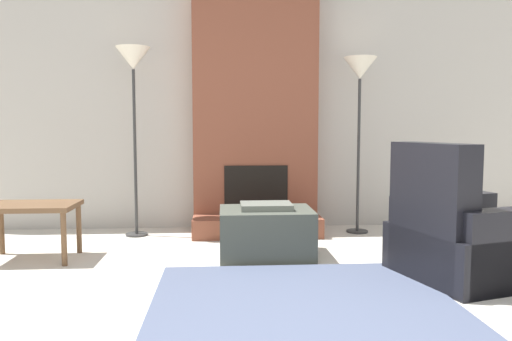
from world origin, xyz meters
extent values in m
cube|color=#BCB7AD|center=(0.00, 3.19, 1.30)|extent=(6.91, 0.06, 2.60)
cube|color=brown|center=(0.00, 3.00, 1.30)|extent=(1.29, 0.31, 2.60)
cube|color=brown|center=(0.00, 2.66, 0.10)|extent=(1.29, 0.37, 0.19)
cube|color=black|center=(0.00, 2.84, 0.45)|extent=(0.65, 0.02, 0.50)
cube|color=#474C42|center=(0.02, 1.89, 0.20)|extent=(0.78, 0.58, 0.40)
cube|color=#60665B|center=(0.02, 1.89, 0.43)|extent=(0.43, 0.32, 0.05)
cube|color=black|center=(1.51, 1.21, 0.18)|extent=(1.23, 1.12, 0.37)
cube|color=black|center=(1.11, 1.10, 0.49)|extent=(0.39, 0.73, 0.98)
cube|color=black|center=(1.41, 1.55, 0.28)|extent=(0.93, 0.41, 0.56)
cube|color=brown|center=(-1.92, 1.90, 0.45)|extent=(0.73, 0.49, 0.04)
cylinder|color=brown|center=(-1.59, 1.69, 0.21)|extent=(0.04, 0.04, 0.43)
cylinder|color=brown|center=(-2.24, 2.11, 0.21)|extent=(0.04, 0.04, 0.43)
cylinder|color=brown|center=(-1.59, 2.11, 0.21)|extent=(0.04, 0.04, 0.43)
cylinder|color=#333333|center=(-1.21, 2.78, 0.01)|extent=(0.22, 0.22, 0.02)
cylinder|color=#333333|center=(-1.21, 2.78, 0.84)|extent=(0.03, 0.03, 1.64)
cone|color=silver|center=(-1.21, 2.78, 1.76)|extent=(0.34, 0.34, 0.22)
cylinder|color=#333333|center=(1.05, 2.78, 0.01)|extent=(0.22, 0.22, 0.02)
cylinder|color=#333333|center=(1.05, 2.78, 0.80)|extent=(0.03, 0.03, 1.56)
cone|color=silver|center=(1.05, 2.78, 1.69)|extent=(0.34, 0.34, 0.22)
cube|color=#4C5670|center=(0.15, 0.68, 0.01)|extent=(1.89, 1.75, 0.01)
camera|label=1|loc=(-0.34, -2.25, 1.09)|focal=35.00mm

